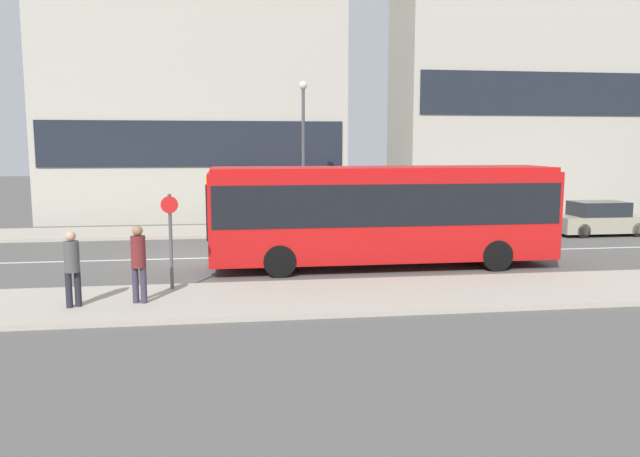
{
  "coord_description": "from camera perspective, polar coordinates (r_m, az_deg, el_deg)",
  "views": [
    {
      "loc": [
        1.54,
        -21.33,
        3.85
      ],
      "look_at": [
        4.3,
        -2.01,
        1.22
      ],
      "focal_mm": 35.0,
      "sensor_mm": 36.0,
      "label": 1
    }
  ],
  "objects": [
    {
      "name": "apartment_block_left_tower",
      "position": [
        33.16,
        -11.42,
        13.09
      ],
      "size": [
        15.12,
        4.33,
        14.15
      ],
      "color": "#B7B2A3",
      "rests_on": "ground_plane"
    },
    {
      "name": "sidewalk_near",
      "position": [
        15.63,
        -13.64,
        -6.56
      ],
      "size": [
        44.0,
        3.5,
        0.13
      ],
      "color": "#B2A899",
      "rests_on": "ground_plane"
    },
    {
      "name": "pedestrian_down_pavement",
      "position": [
        15.26,
        -16.26,
        -2.68
      ],
      "size": [
        0.34,
        0.34,
        1.85
      ],
      "rotation": [
        0.0,
        0.0,
        -0.27
      ],
      "color": "#383347",
      "rests_on": "sidewalk_near"
    },
    {
      "name": "parked_car_1",
      "position": [
        29.32,
        24.21,
        0.77
      ],
      "size": [
        3.98,
        1.7,
        1.44
      ],
      "color": "#A39E84",
      "rests_on": "ground_plane"
    },
    {
      "name": "parked_car_0",
      "position": [
        27.38,
        15.75,
        0.7
      ],
      "size": [
        4.23,
        1.89,
        1.41
      ],
      "color": "navy",
      "rests_on": "ground_plane"
    },
    {
      "name": "city_bus",
      "position": [
        19.7,
        5.68,
        1.73
      ],
      "size": [
        10.8,
        2.58,
        3.16
      ],
      "rotation": [
        0.0,
        0.0,
        -0.09
      ],
      "color": "red",
      "rests_on": "ground_plane"
    },
    {
      "name": "sidewalk_far",
      "position": [
        27.88,
        -11.22,
        -0.28
      ],
      "size": [
        44.0,
        3.5,
        0.13
      ],
      "color": "#B2A899",
      "rests_on": "ground_plane"
    },
    {
      "name": "bus_stop_sign",
      "position": [
        16.5,
        -13.51,
        -0.44
      ],
      "size": [
        0.44,
        0.12,
        2.47
      ],
      "color": "#4C4C51",
      "rests_on": "sidewalk_near"
    },
    {
      "name": "street_lamp",
      "position": [
        27.19,
        -1.54,
        8.16
      ],
      "size": [
        0.36,
        0.36,
        6.41
      ],
      "color": "#4C4C51",
      "rests_on": "sidewalk_far"
    },
    {
      "name": "apartment_block_right_tower",
      "position": [
        38.44,
        19.66,
        19.1
      ],
      "size": [
        15.94,
        5.4,
        23.51
      ],
      "color": "#B7B2A3",
      "rests_on": "ground_plane"
    },
    {
      "name": "lane_centerline",
      "position": [
        21.73,
        -12.08,
        -2.69
      ],
      "size": [
        41.8,
        0.16,
        0.01
      ],
      "color": "silver",
      "rests_on": "ground_plane"
    },
    {
      "name": "ground_plane",
      "position": [
        21.73,
        -12.08,
        -2.7
      ],
      "size": [
        120.0,
        120.0,
        0.0
      ],
      "primitive_type": "plane",
      "color": "#595654"
    },
    {
      "name": "pedestrian_near_stop",
      "position": [
        15.38,
        -21.73,
        -3.03
      ],
      "size": [
        0.34,
        0.34,
        1.77
      ],
      "rotation": [
        0.0,
        0.0,
        3.61
      ],
      "color": "#23232D",
      "rests_on": "sidewalk_near"
    }
  ]
}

